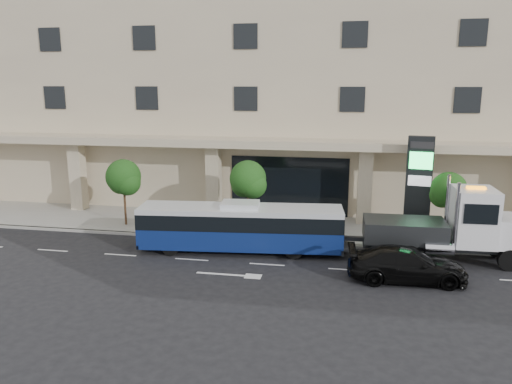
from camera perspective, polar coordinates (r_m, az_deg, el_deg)
ground at (r=27.07m, az=1.77°, el=-7.17°), size 120.00×120.00×0.00m
sidewalk at (r=31.76m, az=3.14°, el=-4.05°), size 120.00×6.00×0.15m
curb at (r=28.92m, az=2.37°, el=-5.72°), size 120.00×0.30×0.15m
convention_center at (r=40.82m, az=5.23°, el=13.65°), size 60.00×17.60×20.00m
tree_left at (r=32.48m, az=-14.87°, el=1.43°), size 2.27×2.20×4.22m
tree_mid at (r=29.95m, az=-0.89°, el=1.23°), size 2.28×2.20×4.38m
tree_right at (r=29.99m, az=21.21°, el=-0.05°), size 2.10×2.00×4.04m
city_bus at (r=27.16m, az=-1.80°, el=-3.96°), size 11.18×3.38×2.79m
tow_truck at (r=27.62m, az=21.78°, el=-3.79°), size 9.55×2.56×4.35m
black_sedan at (r=24.47m, az=16.85°, el=-7.94°), size 5.54×2.48×1.58m
signage_pylon at (r=30.68m, az=18.08°, el=0.68°), size 1.54×0.78×5.91m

